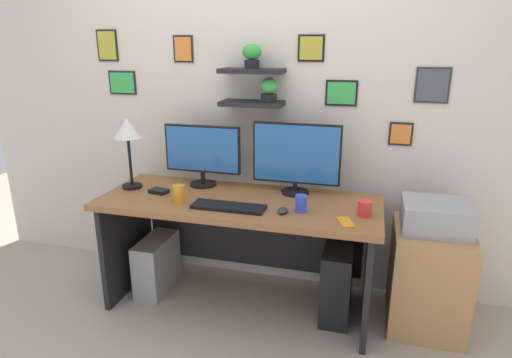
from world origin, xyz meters
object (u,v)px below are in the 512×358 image
(cell_phone, at_px, (346,222))
(computer_tower_right, at_px, (337,281))
(computer_mouse, at_px, (283,210))
(desk_lamp, at_px, (128,133))
(printer, at_px, (436,216))
(monitor_right, at_px, (296,157))
(keyboard, at_px, (228,207))
(drawer_cabinet, at_px, (428,278))
(monitor_left, at_px, (202,153))
(computer_tower_left, at_px, (157,264))
(desk, at_px, (242,226))
(coffee_mug, at_px, (365,208))
(water_cup, at_px, (179,194))
(pen_cup, at_px, (301,204))
(scissors_tray, at_px, (159,191))

(cell_phone, relative_size, computer_tower_right, 0.29)
(computer_mouse, distance_m, desk_lamp, 1.15)
(printer, bearing_deg, monitor_right, 171.97)
(cell_phone, xyz_separation_m, computer_tower_right, (-0.04, 0.26, -0.52))
(monitor_right, relative_size, cell_phone, 4.05)
(keyboard, relative_size, desk_lamp, 0.93)
(drawer_cabinet, bearing_deg, computer_tower_right, -175.10)
(keyboard, distance_m, desk_lamp, 0.86)
(monitor_left, relative_size, cell_phone, 3.80)
(keyboard, xyz_separation_m, computer_tower_left, (-0.61, 0.20, -0.57))
(desk, bearing_deg, cell_phone, -21.33)
(coffee_mug, bearing_deg, computer_tower_right, 137.92)
(monitor_right, xyz_separation_m, computer_tower_left, (-0.95, -0.18, -0.80))
(cell_phone, bearing_deg, desk, 138.33)
(computer_tower_left, bearing_deg, coffee_mug, -4.32)
(monitor_right, xyz_separation_m, water_cup, (-0.66, -0.36, -0.19))
(drawer_cabinet, height_order, printer, printer)
(monitor_left, relative_size, drawer_cabinet, 0.84)
(desk, bearing_deg, computer_tower_left, -178.03)
(keyboard, height_order, coffee_mug, coffee_mug)
(monitor_right, bearing_deg, pen_cup, -74.24)
(drawer_cabinet, bearing_deg, coffee_mug, -157.56)
(pen_cup, height_order, water_cup, water_cup)
(desk, height_order, computer_tower_left, desk)
(monitor_right, distance_m, cell_phone, 0.60)
(computer_mouse, xyz_separation_m, drawer_cabinet, (0.86, 0.25, -0.45))
(computer_mouse, distance_m, computer_tower_left, 1.12)
(monitor_right, height_order, computer_tower_right, monitor_right)
(printer, bearing_deg, desk_lamp, -178.16)
(coffee_mug, distance_m, computer_tower_left, 1.53)
(water_cup, bearing_deg, printer, 9.05)
(drawer_cabinet, bearing_deg, keyboard, -167.69)
(keyboard, bearing_deg, scissors_tray, 164.59)
(desk_lamp, xyz_separation_m, cell_phone, (1.44, -0.24, -0.37))
(keyboard, distance_m, computer_tower_right, 0.86)
(coffee_mug, height_order, pen_cup, pen_cup)
(scissors_tray, bearing_deg, monitor_right, 15.12)
(desk, distance_m, computer_tower_left, 0.72)
(water_cup, relative_size, drawer_cabinet, 0.17)
(desk_lamp, height_order, pen_cup, desk_lamp)
(monitor_left, distance_m, keyboard, 0.54)
(monitor_right, bearing_deg, coffee_mug, -32.66)
(coffee_mug, relative_size, computer_tower_left, 0.22)
(cell_phone, bearing_deg, computer_tower_right, 78.44)
(computer_mouse, xyz_separation_m, printer, (0.86, 0.25, -0.04))
(cell_phone, height_order, drawer_cabinet, cell_phone)
(pen_cup, height_order, printer, pen_cup)
(monitor_left, bearing_deg, coffee_mug, -14.75)
(monitor_left, bearing_deg, drawer_cabinet, -4.59)
(cell_phone, xyz_separation_m, coffee_mug, (0.09, 0.14, 0.04))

